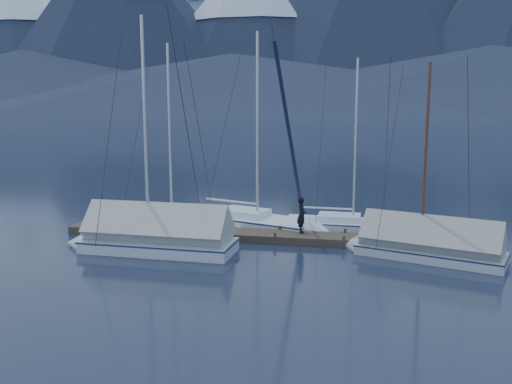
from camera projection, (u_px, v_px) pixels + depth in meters
The scene contains 10 objects.
ground at pixel (247, 251), 22.86m from camera, with size 1000.00×1000.00×0.00m, color black.
mountain_range at pixel (368, 26), 370.83m from camera, with size 877.00×584.00×150.50m.
dock at pixel (256, 237), 24.78m from camera, with size 18.00×1.50×0.54m.
mooring_posts at pixel (245, 231), 24.84m from camera, with size 15.12×1.52×0.35m.
sailboat_open_left at pixel (181, 223), 27.30m from camera, with size 7.70×3.26×9.93m.
sailboat_open_mid at pixel (267, 225), 26.91m from camera, with size 8.23×4.70×10.50m.
sailboat_open_right at pixel (363, 227), 26.55m from camera, with size 6.93×2.96×9.09m.
sailboat_covered_near at pixel (417, 246), 21.93m from camera, with size 6.90×4.01×8.59m.
sailboat_covered_far at pixel (146, 239), 22.82m from camera, with size 7.59×3.21×10.56m.
person at pixel (302, 215), 24.49m from camera, with size 0.60×0.40×1.65m, color black.
Camera 1 is at (4.78, -21.64, 6.17)m, focal length 38.00 mm.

